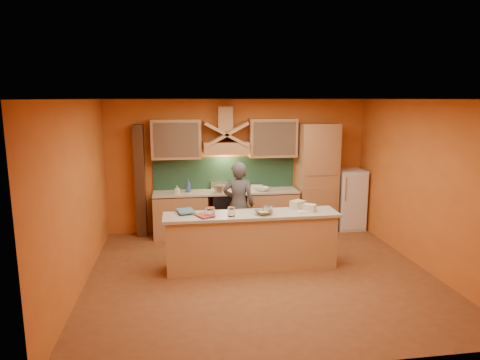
{
  "coord_description": "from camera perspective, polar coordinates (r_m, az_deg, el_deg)",
  "views": [
    {
      "loc": [
        -1.29,
        -6.42,
        2.81
      ],
      "look_at": [
        -0.2,
        0.9,
        1.4
      ],
      "focal_mm": 32.0,
      "sensor_mm": 36.0,
      "label": 1
    }
  ],
  "objects": [
    {
      "name": "bowl_back",
      "position": [
        8.89,
        3.01,
        -1.2
      ],
      "size": [
        0.33,
        0.33,
        0.08
      ],
      "primitive_type": "imported",
      "rotation": [
        0.0,
        0.0,
        -0.33
      ],
      "color": "white",
      "rests_on": "counter_top"
    },
    {
      "name": "fridge",
      "position": [
        9.62,
        14.35,
        -2.49
      ],
      "size": [
        0.58,
        0.6,
        1.3
      ],
      "primitive_type": "cube",
      "color": "white",
      "rests_on": "floor"
    },
    {
      "name": "stove",
      "position": [
        8.99,
        -1.84,
        -4.4
      ],
      "size": [
        0.6,
        0.58,
        0.9
      ],
      "primitive_type": "cube",
      "color": "black",
      "rests_on": "floor"
    },
    {
      "name": "range_hood",
      "position": [
        8.78,
        -1.93,
        4.34
      ],
      "size": [
        0.92,
        0.5,
        0.24
      ],
      "primitive_type": "cube",
      "color": "tan",
      "rests_on": "wall_back"
    },
    {
      "name": "pot_small",
      "position": [
        8.94,
        -0.56,
        -1.09
      ],
      "size": [
        0.23,
        0.23,
        0.13
      ],
      "primitive_type": "cylinder",
      "rotation": [
        0.0,
        0.0,
        0.31
      ],
      "color": "#B1B1B8",
      "rests_on": "stove"
    },
    {
      "name": "mixing_bowl",
      "position": [
        7.0,
        3.18,
        -4.35
      ],
      "size": [
        0.36,
        0.36,
        0.07
      ],
      "primitive_type": "imported",
      "rotation": [
        0.0,
        0.0,
        0.36
      ],
      "color": "silver",
      "rests_on": "island_top"
    },
    {
      "name": "jar_large",
      "position": [
        6.89,
        -4.01,
        -4.3
      ],
      "size": [
        0.16,
        0.16,
        0.15
      ],
      "primitive_type": "cylinder",
      "rotation": [
        0.0,
        0.0,
        -0.04
      ],
      "color": "silver",
      "rests_on": "island_top"
    },
    {
      "name": "upper_cabinet_left",
      "position": [
        8.78,
        -8.52,
        5.41
      ],
      "size": [
        1.0,
        0.35,
        0.8
      ],
      "primitive_type": "cube",
      "color": "tan",
      "rests_on": "wall_back"
    },
    {
      "name": "grocery_bag_b",
      "position": [
        7.28,
        9.26,
        -3.68
      ],
      "size": [
        0.25,
        0.24,
        0.12
      ],
      "primitive_type": "cube",
      "rotation": [
        0.0,
        0.0,
        -0.65
      ],
      "color": "beige",
      "rests_on": "island_top"
    },
    {
      "name": "grocery_bag_a",
      "position": [
        7.39,
        7.7,
        -3.31
      ],
      "size": [
        0.28,
        0.27,
        0.15
      ],
      "primitive_type": "cube",
      "rotation": [
        0.0,
        0.0,
        0.54
      ],
      "color": "beige",
      "rests_on": "island_top"
    },
    {
      "name": "backsplash",
      "position": [
        9.1,
        -2.08,
        0.94
      ],
      "size": [
        3.0,
        0.03,
        0.7
      ],
      "primitive_type": "cube",
      "color": "#1A3A2A",
      "rests_on": "wall_back"
    },
    {
      "name": "soap_bottle_a",
      "position": [
        8.69,
        -8.37,
        -1.28
      ],
      "size": [
        0.1,
        0.1,
        0.17
      ],
      "primitive_type": "imported",
      "rotation": [
        0.0,
        0.0,
        -0.4
      ],
      "color": "silver",
      "rests_on": "counter_top"
    },
    {
      "name": "base_cabinet_right",
      "position": [
        9.15,
        4.1,
        -4.28
      ],
      "size": [
        1.1,
        0.6,
        0.86
      ],
      "primitive_type": "cube",
      "color": "tan",
      "rests_on": "floor"
    },
    {
      "name": "upper_cabinet_right",
      "position": [
        9.01,
        4.37,
        5.63
      ],
      "size": [
        1.0,
        0.35,
        0.8
      ],
      "primitive_type": "cube",
      "color": "tan",
      "rests_on": "wall_back"
    },
    {
      "name": "book_lower",
      "position": [
        6.86,
        -5.58,
        -4.88
      ],
      "size": [
        0.35,
        0.39,
        0.03
      ],
      "primitive_type": "imported",
      "rotation": [
        0.0,
        0.0,
        0.45
      ],
      "color": "#AC403D",
      "rests_on": "island_top"
    },
    {
      "name": "pot_large",
      "position": [
        8.73,
        -2.77,
        -1.33
      ],
      "size": [
        0.27,
        0.27,
        0.15
      ],
      "primitive_type": "cylinder",
      "rotation": [
        0.0,
        0.0,
        0.29
      ],
      "color": "#BBBAC1",
      "rests_on": "stove"
    },
    {
      "name": "hood_chimney",
      "position": [
        8.84,
        -2.03,
        8.15
      ],
      "size": [
        0.3,
        0.3,
        0.5
      ],
      "primitive_type": "cube",
      "color": "tan",
      "rests_on": "wall_back"
    },
    {
      "name": "wall_front",
      "position": [
        4.36,
        9.34,
        -8.19
      ],
      "size": [
        5.5,
        0.02,
        2.8
      ],
      "primitive_type": "cube",
      "color": "orange",
      "rests_on": "floor"
    },
    {
      "name": "dish_rack",
      "position": [
        9.0,
        2.27,
        -1.02
      ],
      "size": [
        0.27,
        0.22,
        0.09
      ],
      "primitive_type": "cube",
      "rotation": [
        0.0,
        0.0,
        -0.09
      ],
      "color": "silver",
      "rests_on": "counter_top"
    },
    {
      "name": "island_body",
      "position": [
        7.23,
        1.52,
        -8.33
      ],
      "size": [
        2.8,
        0.55,
        0.88
      ],
      "primitive_type": "cube",
      "color": "tan",
      "rests_on": "floor"
    },
    {
      "name": "counter_top",
      "position": [
        8.89,
        -1.86,
        -1.6
      ],
      "size": [
        3.0,
        0.62,
        0.04
      ],
      "primitive_type": "cube",
      "color": "#BAB19E",
      "rests_on": "base_cabinet_left"
    },
    {
      "name": "person",
      "position": [
        8.14,
        -0.19,
        -3.3
      ],
      "size": [
        0.68,
        0.52,
        1.65
      ],
      "primitive_type": "imported",
      "rotation": [
        0.0,
        0.0,
        2.9
      ],
      "color": "#4C4C51",
      "rests_on": "floor"
    },
    {
      "name": "cloth",
      "position": [
        7.24,
        8.52,
        -4.17
      ],
      "size": [
        0.25,
        0.19,
        0.02
      ],
      "primitive_type": "cube",
      "rotation": [
        0.0,
        0.0,
        -0.01
      ],
      "color": "beige",
      "rests_on": "island_top"
    },
    {
      "name": "wall_back",
      "position": [
        9.12,
        -0.22,
        1.93
      ],
      "size": [
        5.5,
        0.02,
        2.8
      ],
      "primitive_type": "cube",
      "color": "orange",
      "rests_on": "floor"
    },
    {
      "name": "island_top",
      "position": [
        7.08,
        1.54,
        -4.66
      ],
      "size": [
        2.9,
        0.62,
        0.05
      ],
      "primitive_type": "cube",
      "color": "#BAB19E",
      "rests_on": "island_body"
    },
    {
      "name": "pantry_column",
      "position": [
        9.26,
        10.21,
        0.32
      ],
      "size": [
        0.8,
        0.6,
        2.3
      ],
      "primitive_type": "cube",
      "color": "tan",
      "rests_on": "floor"
    },
    {
      "name": "floor",
      "position": [
        7.13,
        2.74,
        -12.41
      ],
      "size": [
        5.5,
        5.0,
        0.01
      ],
      "primitive_type": "cube",
      "color": "brown",
      "rests_on": "ground"
    },
    {
      "name": "wall_left",
      "position": [
        6.73,
        -20.78,
        -1.98
      ],
      "size": [
        0.02,
        5.0,
        2.8
      ],
      "primitive_type": "cube",
      "color": "orange",
      "rests_on": "floor"
    },
    {
      "name": "ceiling",
      "position": [
        6.55,
        2.96,
        10.72
      ],
      "size": [
        5.5,
        5.0,
        0.01
      ],
      "primitive_type": "cube",
      "color": "white",
      "rests_on": "wall_back"
    },
    {
      "name": "kitchen_scale",
      "position": [
        7.13,
        3.76,
        -3.94
      ],
      "size": [
        0.15,
        0.15,
        0.1
      ],
      "primitive_type": "cube",
      "rotation": [
        0.0,
        0.0,
        -0.29
      ],
      "color": "silver",
      "rests_on": "island_top"
    },
    {
      "name": "soap_bottle_b",
      "position": [
        8.8,
        -6.93,
        -0.76
      ],
      "size": [
        0.11,
        0.11,
        0.27
      ],
      "primitive_type": "imported",
      "rotation": [
        0.0,
        0.0,
        -0.08
      ],
      "color": "#33508E",
      "rests_on": "counter_top"
    },
    {
      "name": "wall_right",
      "position": [
        7.72,
        23.3,
        -0.6
      ],
      "size": [
        0.02,
        5.0,
        2.8
      ],
      "primitive_type": "cube",
      "color": "orange",
      "rests_on": "floor"
    },
    {
      "name": "trim_column_left",
      "position": [
        8.96,
        -13.17,
        -0.15
      ],
      "size": [
        0.2,
        0.3,
        2.3
      ],
      "primitive_type": "cube",
      "color": "#472816",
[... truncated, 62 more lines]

